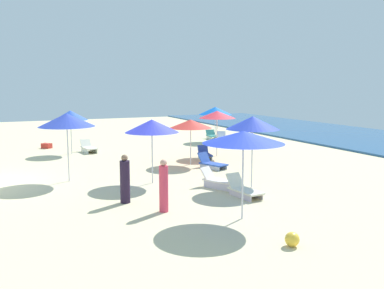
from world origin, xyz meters
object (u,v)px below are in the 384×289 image
(umbrella_1, at_px, (191,124))
(lounge_chair_6_0, at_px, (205,154))
(umbrella_3, at_px, (253,123))
(umbrella_6, at_px, (217,115))
(beach_ball_0, at_px, (292,239))
(umbrella_5, at_px, (70,115))
(lounge_chair_3_0, at_px, (244,189))
(umbrella_4, at_px, (215,111))
(lounge_chair_5_0, at_px, (89,148))
(beachgoer_0, at_px, (247,135))
(lounge_chair_1_0, at_px, (212,163))
(lounge_chair_4_1, at_px, (212,136))
(lounge_chair_3_1, at_px, (218,181))
(umbrella_2, at_px, (67,120))
(umbrella_0, at_px, (243,137))
(umbrella_7, at_px, (152,126))
(beachgoer_3, at_px, (164,187))
(lounge_chair_4_0, at_px, (222,139))
(cooler_box_1, at_px, (47,146))
(beachgoer_2, at_px, (125,180))

(umbrella_1, relative_size, lounge_chair_6_0, 1.73)
(umbrella_3, xyz_separation_m, lounge_chair_6_0, (-6.33, 1.11, -2.25))
(umbrella_6, distance_m, lounge_chair_6_0, 2.36)
(lounge_chair_6_0, bearing_deg, beach_ball_0, -94.23)
(umbrella_5, bearing_deg, umbrella_6, 60.33)
(umbrella_3, bearing_deg, lounge_chair_3_0, -44.06)
(umbrella_4, distance_m, lounge_chair_5_0, 9.16)
(beachgoer_0, bearing_deg, lounge_chair_1_0, -170.19)
(lounge_chair_4_1, bearing_deg, lounge_chair_5_0, -156.99)
(lounge_chair_1_0, relative_size, lounge_chair_3_1, 0.97)
(umbrella_5, xyz_separation_m, beach_ball_0, (16.54, 2.71, -2.03))
(umbrella_2, height_order, umbrella_3, umbrella_2)
(umbrella_0, distance_m, umbrella_1, 8.71)
(umbrella_3, height_order, umbrella_7, umbrella_3)
(beachgoer_3, bearing_deg, umbrella_0, 131.54)
(lounge_chair_4_0, relative_size, beachgoer_0, 1.02)
(lounge_chair_6_0, bearing_deg, lounge_chair_3_0, -93.83)
(umbrella_0, bearing_deg, lounge_chair_1_0, 159.62)
(umbrella_6, distance_m, beach_ball_0, 13.39)
(lounge_chair_1_0, xyz_separation_m, umbrella_5, (-7.00, -5.38, 1.97))
(umbrella_0, height_order, lounge_chair_4_0, umbrella_0)
(umbrella_7, xyz_separation_m, cooler_box_1, (-11.54, -2.91, -2.16))
(lounge_chair_3_1, bearing_deg, umbrella_3, -47.57)
(umbrella_1, relative_size, beachgoer_0, 1.42)
(umbrella_5, distance_m, lounge_chair_5_0, 2.19)
(umbrella_2, relative_size, lounge_chair_3_1, 1.74)
(umbrella_0, xyz_separation_m, lounge_chair_5_0, (-14.37, -1.73, -2.17))
(umbrella_1, xyz_separation_m, lounge_chair_4_0, (-6.17, 5.13, -1.75))
(umbrella_1, relative_size, umbrella_3, 0.81)
(lounge_chair_6_0, distance_m, cooler_box_1, 10.45)
(umbrella_2, xyz_separation_m, beachgoer_2, (4.07, 1.23, -1.75))
(umbrella_3, relative_size, umbrella_7, 1.07)
(umbrella_0, xyz_separation_m, lounge_chair_3_0, (-2.15, 1.36, -2.19))
(umbrella_4, height_order, umbrella_5, umbrella_5)
(lounge_chair_4_1, relative_size, beachgoer_0, 0.94)
(umbrella_2, relative_size, beachgoer_3, 1.68)
(umbrella_4, bearing_deg, beachgoer_3, -33.22)
(umbrella_6, height_order, beach_ball_0, umbrella_6)
(umbrella_0, bearing_deg, lounge_chair_4_1, 155.48)
(umbrella_1, bearing_deg, beach_ball_0, -11.30)
(lounge_chair_5_0, relative_size, beach_ball_0, 4.46)
(lounge_chair_6_0, bearing_deg, cooler_box_1, 145.92)
(lounge_chair_1_0, relative_size, beachgoer_2, 0.95)
(umbrella_0, distance_m, umbrella_3, 3.92)
(lounge_chair_6_0, bearing_deg, umbrella_4, 69.89)
(lounge_chair_5_0, bearing_deg, umbrella_5, -174.45)
(lounge_chair_3_0, bearing_deg, umbrella_3, 38.93)
(lounge_chair_6_0, bearing_deg, lounge_chair_4_0, 65.18)
(beachgoer_3, bearing_deg, lounge_chair_3_0, -178.04)
(lounge_chair_1_0, xyz_separation_m, lounge_chair_4_0, (-7.45, 4.62, 0.04))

